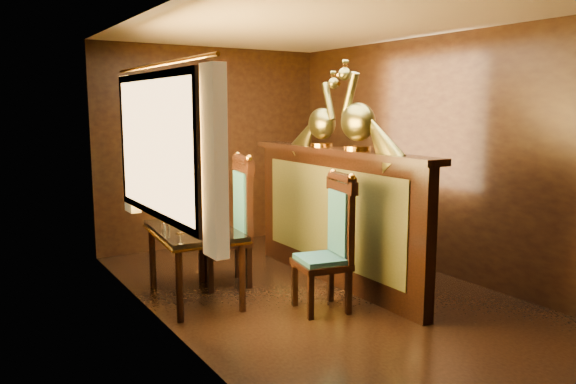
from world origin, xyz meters
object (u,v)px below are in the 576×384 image
object	(u,v)px
chair_right	(236,217)
peacock_right	(322,110)
peacock_left	(358,105)
dining_table	(193,235)
chair_left	(333,238)

from	to	relation	value
chair_right	peacock_right	distance (m)	1.37
peacock_left	peacock_right	bearing A→B (deg)	90.00
chair_right	peacock_left	xyz separation A→B (m)	(0.84, -0.84, 1.10)
dining_table	peacock_right	size ratio (longest dim) A/B	1.61
chair_right	peacock_right	bearing A→B (deg)	-7.83
dining_table	peacock_left	bearing A→B (deg)	-19.23
dining_table	chair_left	world-z (taller)	chair_left
chair_right	peacock_right	size ratio (longest dim) A/B	1.76
chair_right	chair_left	bearing A→B (deg)	-59.27
dining_table	chair_right	world-z (taller)	chair_right
chair_left	peacock_right	world-z (taller)	peacock_right
dining_table	chair_left	xyz separation A→B (m)	(0.94, -0.88, 0.03)
peacock_left	peacock_right	distance (m)	0.57
peacock_left	peacock_right	xyz separation A→B (m)	(0.00, 0.57, -0.05)
chair_left	peacock_left	world-z (taller)	peacock_left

